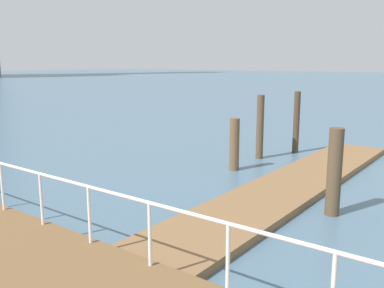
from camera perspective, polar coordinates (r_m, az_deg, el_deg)
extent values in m
plane|color=slate|center=(16.90, -24.38, -2.32)|extent=(300.00, 300.00, 0.00)
cube|color=olive|center=(12.61, 13.19, -5.49)|extent=(13.70, 2.00, 0.18)
cylinder|color=white|center=(6.07, 4.85, -15.27)|extent=(0.06, 0.06, 1.05)
cylinder|color=white|center=(6.88, -5.70, -12.02)|extent=(0.06, 0.06, 1.05)
cylinder|color=white|center=(7.87, -13.64, -9.26)|extent=(0.06, 0.06, 1.05)
cylinder|color=white|center=(8.99, -19.61, -7.02)|extent=(0.06, 0.06, 1.05)
cylinder|color=white|center=(10.20, -24.17, -5.25)|extent=(0.06, 0.06, 1.05)
cylinder|color=white|center=(5.86, 4.93, -10.67)|extent=(0.06, 23.27, 0.06)
cylinder|color=#473826|center=(17.42, 13.87, 2.84)|extent=(0.25, 0.25, 2.46)
cylinder|color=brown|center=(10.54, 18.61, -3.62)|extent=(0.34, 0.34, 2.10)
cylinder|color=brown|center=(16.09, 9.14, 2.27)|extent=(0.27, 0.27, 2.41)
cylinder|color=brown|center=(14.28, 5.73, -0.06)|extent=(0.33, 0.33, 1.77)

